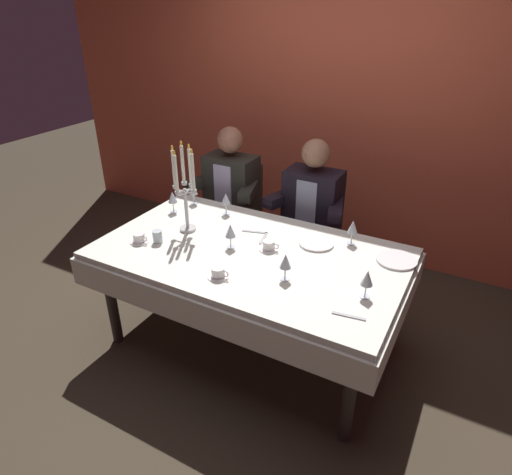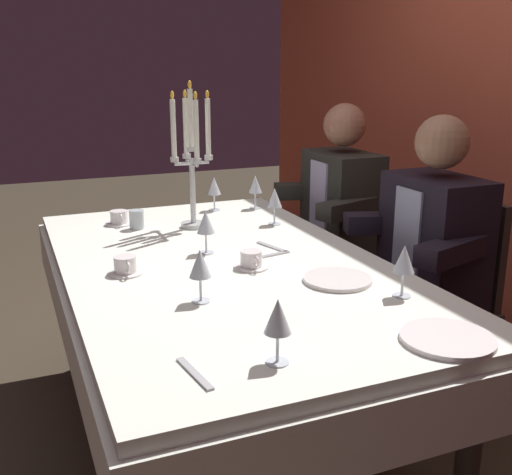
% 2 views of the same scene
% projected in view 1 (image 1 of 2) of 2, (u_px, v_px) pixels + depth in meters
% --- Properties ---
extents(ground_plane, '(12.00, 12.00, 0.00)m').
position_uv_depth(ground_plane, '(251.00, 342.00, 3.14)').
color(ground_plane, '#3C3325').
extents(back_wall, '(6.00, 0.12, 2.70)m').
position_uv_depth(back_wall, '(345.00, 103.00, 3.79)').
color(back_wall, '#C9543A').
rests_on(back_wall, ground_plane).
extents(dining_table, '(1.94, 1.14, 0.74)m').
position_uv_depth(dining_table, '(250.00, 267.00, 2.85)').
color(dining_table, white).
rests_on(dining_table, ground_plane).
extents(candelabra, '(0.19, 0.19, 0.62)m').
position_uv_depth(candelabra, '(185.00, 189.00, 2.90)').
color(candelabra, silver).
rests_on(candelabra, dining_table).
extents(dinner_plate_0, '(0.23, 0.23, 0.01)m').
position_uv_depth(dinner_plate_0, '(316.00, 243.00, 2.86)').
color(dinner_plate_0, white).
rests_on(dinner_plate_0, dining_table).
extents(dinner_plate_1, '(0.24, 0.24, 0.01)m').
position_uv_depth(dinner_plate_1, '(396.00, 260.00, 2.68)').
color(dinner_plate_1, white).
rests_on(dinner_plate_1, dining_table).
extents(wine_glass_0, '(0.07, 0.07, 0.16)m').
position_uv_depth(wine_glass_0, '(367.00, 279.00, 2.30)').
color(wine_glass_0, silver).
rests_on(wine_glass_0, dining_table).
extents(wine_glass_1, '(0.07, 0.07, 0.16)m').
position_uv_depth(wine_glass_1, '(226.00, 199.00, 3.22)').
color(wine_glass_1, silver).
rests_on(wine_glass_1, dining_table).
extents(wine_glass_2, '(0.07, 0.07, 0.16)m').
position_uv_depth(wine_glass_2, '(230.00, 231.00, 2.77)').
color(wine_glass_2, silver).
rests_on(wine_glass_2, dining_table).
extents(wine_glass_3, '(0.07, 0.07, 0.16)m').
position_uv_depth(wine_glass_3, '(173.00, 198.00, 3.25)').
color(wine_glass_3, silver).
rests_on(wine_glass_3, dining_table).
extents(wine_glass_4, '(0.07, 0.07, 0.16)m').
position_uv_depth(wine_glass_4, '(285.00, 262.00, 2.45)').
color(wine_glass_4, silver).
rests_on(wine_glass_4, dining_table).
extents(wine_glass_5, '(0.07, 0.07, 0.16)m').
position_uv_depth(wine_glass_5, '(193.00, 190.00, 3.38)').
color(wine_glass_5, silver).
rests_on(wine_glass_5, dining_table).
extents(wine_glass_6, '(0.07, 0.07, 0.16)m').
position_uv_depth(wine_glass_6, '(353.00, 228.00, 2.82)').
color(wine_glass_6, silver).
rests_on(wine_glass_6, dining_table).
extents(water_tumbler_0, '(0.06, 0.06, 0.08)m').
position_uv_depth(water_tumbler_0, '(157.00, 236.00, 2.87)').
color(water_tumbler_0, silver).
rests_on(water_tumbler_0, dining_table).
extents(coffee_cup_0, '(0.13, 0.12, 0.06)m').
position_uv_depth(coffee_cup_0, '(139.00, 238.00, 2.88)').
color(coffee_cup_0, white).
rests_on(coffee_cup_0, dining_table).
extents(coffee_cup_1, '(0.13, 0.12, 0.06)m').
position_uv_depth(coffee_cup_1, '(269.00, 246.00, 2.79)').
color(coffee_cup_1, white).
rests_on(coffee_cup_1, dining_table).
extents(coffee_cup_2, '(0.13, 0.12, 0.06)m').
position_uv_depth(coffee_cup_2, '(218.00, 273.00, 2.52)').
color(coffee_cup_2, white).
rests_on(coffee_cup_2, dining_table).
extents(fork_0, '(0.17, 0.04, 0.01)m').
position_uv_depth(fork_0, '(349.00, 316.00, 2.21)').
color(fork_0, '#B7B7BC').
rests_on(fork_0, dining_table).
extents(fork_1, '(0.05, 0.17, 0.01)m').
position_uv_depth(fork_1, '(264.00, 238.00, 2.94)').
color(fork_1, '#B7B7BC').
rests_on(fork_1, dining_table).
extents(fork_2, '(0.17, 0.06, 0.01)m').
position_uv_depth(fork_2, '(254.00, 232.00, 3.01)').
color(fork_2, '#B7B7BC').
rests_on(fork_2, dining_table).
extents(seated_diner_0, '(0.63, 0.48, 1.24)m').
position_uv_depth(seated_diner_0, '(232.00, 186.00, 3.77)').
color(seated_diner_0, '#322C26').
rests_on(seated_diner_0, ground_plane).
extents(seated_diner_1, '(0.63, 0.48, 1.24)m').
position_uv_depth(seated_diner_1, '(313.00, 203.00, 3.46)').
color(seated_diner_1, '#322C26').
rests_on(seated_diner_1, ground_plane).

